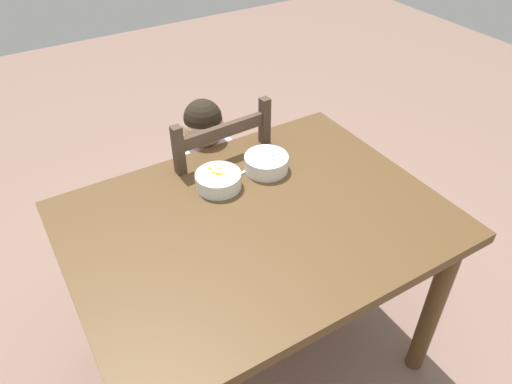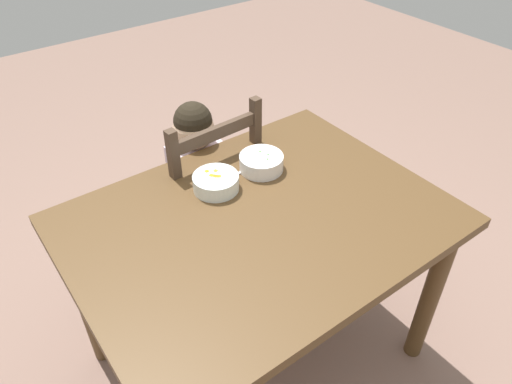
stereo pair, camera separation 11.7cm
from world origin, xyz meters
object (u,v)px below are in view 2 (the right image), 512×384
object	(u,v)px
dining_table	(259,242)
dining_chair	(204,204)
child_figure	(201,174)
bowl_of_carrots	(216,182)
bowl_of_peas	(261,162)
spoon	(228,180)

from	to	relation	value
dining_table	dining_chair	bearing A→B (deg)	81.88
dining_table	child_figure	bearing A→B (deg)	82.11
dining_chair	bowl_of_carrots	size ratio (longest dim) A/B	5.91
dining_table	child_figure	distance (m)	0.51
dining_chair	bowl_of_carrots	world-z (taller)	dining_chair
dining_chair	child_figure	bearing A→B (deg)	-126.98
bowl_of_peas	child_figure	bearing A→B (deg)	109.05
spoon	dining_chair	bearing A→B (deg)	81.18
dining_chair	spoon	xyz separation A→B (m)	(-0.04, -0.28, 0.32)
dining_chair	bowl_of_peas	bearing A→B (deg)	-71.59
child_figure	bowl_of_peas	bearing A→B (deg)	-70.95
dining_table	dining_chair	distance (m)	0.56
dining_chair	dining_table	bearing A→B (deg)	-98.12
child_figure	spoon	bearing A→B (deg)	-98.41
dining_chair	child_figure	size ratio (longest dim) A/B	1.02
dining_chair	spoon	distance (m)	0.43
dining_table	spoon	distance (m)	0.26
dining_table	bowl_of_peas	distance (m)	0.31
bowl_of_peas	bowl_of_carrots	xyz separation A→B (m)	(-0.20, 0.00, -0.00)
bowl_of_peas	bowl_of_carrots	bearing A→B (deg)	179.98
bowl_of_peas	spoon	xyz separation A→B (m)	(-0.14, 0.01, -0.03)
dining_table	bowl_of_carrots	bearing A→B (deg)	98.10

